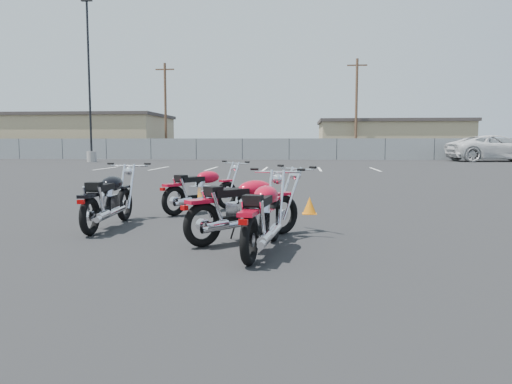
# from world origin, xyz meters

# --- Properties ---
(ground) EXTENTS (120.00, 120.00, 0.00)m
(ground) POSITION_xyz_m (0.00, 0.00, 0.00)
(ground) COLOR black
(ground) RESTS_ON ground
(motorcycle_front_red) EXTENTS (1.62, 1.95, 1.05)m
(motorcycle_front_red) POSITION_xyz_m (-1.13, 2.74, 0.48)
(motorcycle_front_red) COLOR black
(motorcycle_front_red) RESTS_ON ground
(motorcycle_second_black) EXTENTS (0.85, 2.20, 1.08)m
(motorcycle_second_black) POSITION_xyz_m (-2.34, 0.71, 0.49)
(motorcycle_second_black) COLOR black
(motorcycle_second_black) RESTS_ON ground
(motorcycle_third_red) EXTENTS (0.84, 2.19, 1.07)m
(motorcycle_third_red) POSITION_xyz_m (0.44, -0.97, 0.49)
(motorcycle_third_red) COLOR black
(motorcycle_third_red) RESTS_ON ground
(motorcycle_rear_red) EXTENTS (1.87, 1.88, 1.09)m
(motorcycle_rear_red) POSITION_xyz_m (0.11, -0.19, 0.50)
(motorcycle_rear_red) COLOR black
(motorcycle_rear_red) RESTS_ON ground
(training_cone_near) EXTENTS (0.29, 0.29, 0.35)m
(training_cone_near) POSITION_xyz_m (1.12, 2.69, 0.17)
(training_cone_near) COLOR orange
(training_cone_near) RESTS_ON ground
(light_pole_west) EXTENTS (0.80, 0.70, 11.85)m
(light_pole_west) POSITION_xyz_m (-14.66, 28.74, 3.21)
(light_pole_west) COLOR gray
(light_pole_west) RESTS_ON ground
(chainlink_fence) EXTENTS (80.06, 0.06, 1.80)m
(chainlink_fence) POSITION_xyz_m (-0.00, 35.00, 0.90)
(chainlink_fence) COLOR slate
(chainlink_fence) RESTS_ON ground
(tan_building_west) EXTENTS (18.40, 10.40, 4.30)m
(tan_building_west) POSITION_xyz_m (-22.00, 42.00, 2.16)
(tan_building_west) COLOR tan
(tan_building_west) RESTS_ON ground
(tan_building_east) EXTENTS (14.40, 9.40, 3.70)m
(tan_building_east) POSITION_xyz_m (10.00, 44.00, 1.86)
(tan_building_east) COLOR tan
(tan_building_east) RESTS_ON ground
(utility_pole_b) EXTENTS (1.80, 0.24, 9.00)m
(utility_pole_b) POSITION_xyz_m (-12.00, 40.00, 4.69)
(utility_pole_b) COLOR #4F3525
(utility_pole_b) RESTS_ON ground
(utility_pole_c) EXTENTS (1.80, 0.24, 9.00)m
(utility_pole_c) POSITION_xyz_m (6.00, 39.00, 4.69)
(utility_pole_c) COLOR #4F3525
(utility_pole_c) RESTS_ON ground
(parking_line_stripes) EXTENTS (15.12, 4.00, 0.01)m
(parking_line_stripes) POSITION_xyz_m (-2.50, 20.00, 0.00)
(parking_line_stripes) COLOR silver
(parking_line_stripes) RESTS_ON ground
(white_van) EXTENTS (4.27, 8.73, 3.20)m
(white_van) POSITION_xyz_m (16.06, 32.68, 1.60)
(white_van) COLOR silver
(white_van) RESTS_ON ground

